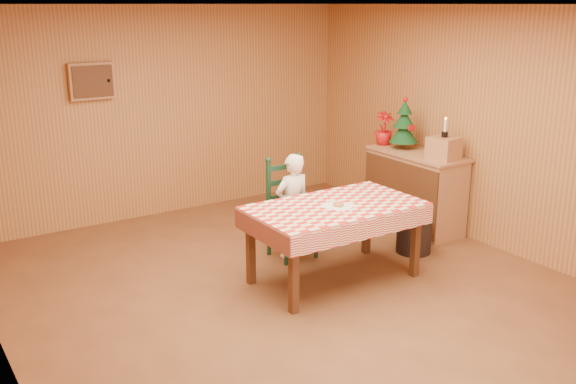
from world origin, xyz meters
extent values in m
plane|color=brown|center=(0.00, 0.00, 0.00)|extent=(6.00, 6.00, 0.00)
cube|color=#B67941|center=(0.00, 3.00, 1.30)|extent=(5.00, 0.10, 2.60)
cube|color=#B67941|center=(2.50, 0.00, 1.30)|extent=(0.10, 6.00, 2.60)
cube|color=#A6683D|center=(0.00, 0.00, 2.60)|extent=(5.00, 6.00, 0.10)
cube|color=#B37C50|center=(-0.90, 2.94, 1.75)|extent=(0.52, 0.08, 0.42)
cube|color=#532D16|center=(-0.90, 2.90, 1.75)|extent=(0.46, 0.02, 0.36)
sphere|color=black|center=(-0.72, 2.88, 1.75)|extent=(0.04, 0.04, 0.04)
cube|color=#532D16|center=(0.47, 0.11, 0.72)|extent=(1.60, 0.90, 0.06)
cube|color=#532D16|center=(-0.25, -0.26, 0.34)|extent=(0.07, 0.07, 0.69)
cube|color=#532D16|center=(1.19, -0.26, 0.34)|extent=(0.07, 0.07, 0.69)
cube|color=#532D16|center=(-0.25, 0.48, 0.34)|extent=(0.07, 0.07, 0.69)
cube|color=#532D16|center=(1.19, 0.48, 0.34)|extent=(0.07, 0.07, 0.69)
cube|color=red|center=(0.47, 0.11, 0.76)|extent=(1.64, 0.94, 0.02)
cube|color=red|center=(0.47, -0.36, 0.66)|extent=(1.64, 0.02, 0.18)
cube|color=red|center=(0.47, 0.58, 0.66)|extent=(1.64, 0.02, 0.18)
cube|color=#315828|center=(-0.35, 0.11, 0.66)|extent=(0.02, 0.94, 0.18)
cube|color=#315828|center=(1.29, 0.11, 0.66)|extent=(0.02, 0.94, 0.18)
cube|color=black|center=(0.47, 0.84, 0.43)|extent=(0.44, 0.40, 0.04)
cylinder|color=black|center=(0.28, 0.67, 0.21)|extent=(0.04, 0.04, 0.41)
cylinder|color=black|center=(0.66, 0.67, 0.21)|extent=(0.04, 0.04, 0.41)
cylinder|color=black|center=(0.28, 1.01, 0.21)|extent=(0.04, 0.04, 0.41)
cylinder|color=black|center=(0.66, 1.01, 0.21)|extent=(0.04, 0.04, 0.41)
cylinder|color=black|center=(0.28, 1.01, 0.75)|extent=(0.05, 0.05, 0.60)
sphere|color=black|center=(0.28, 1.01, 1.05)|extent=(0.06, 0.06, 0.06)
cylinder|color=black|center=(0.66, 1.01, 0.75)|extent=(0.05, 0.05, 0.60)
sphere|color=black|center=(0.66, 1.01, 1.05)|extent=(0.06, 0.06, 0.06)
cube|color=black|center=(0.47, 1.01, 0.63)|extent=(0.38, 0.03, 0.05)
cube|color=black|center=(0.47, 1.01, 0.79)|extent=(0.38, 0.03, 0.05)
cube|color=black|center=(0.47, 1.01, 0.95)|extent=(0.38, 0.03, 0.05)
imported|color=white|center=(0.47, 0.84, 0.56)|extent=(0.41, 0.27, 1.12)
cube|color=white|center=(0.47, 0.06, 0.77)|extent=(0.34, 0.34, 0.00)
torus|color=#C58246|center=(0.47, 0.06, 0.79)|extent=(0.12, 0.12, 0.04)
cube|color=#B37C50|center=(2.21, 0.80, 0.45)|extent=(0.50, 1.20, 0.90)
cube|color=#B37C50|center=(2.21, 0.80, 0.92)|extent=(0.54, 1.24, 0.03)
cube|color=#532D16|center=(1.95, 0.80, 0.45)|extent=(0.02, 1.20, 0.80)
cube|color=#B37C50|center=(2.21, 0.40, 1.06)|extent=(0.35, 0.35, 0.25)
cylinder|color=#532D16|center=(2.21, 1.05, 0.97)|extent=(0.04, 0.04, 0.08)
cone|color=#0C3617|center=(2.21, 1.05, 1.13)|extent=(0.34, 0.34, 0.24)
cone|color=#0C3617|center=(2.21, 1.05, 1.29)|extent=(0.26, 0.26, 0.20)
cone|color=#0C3617|center=(2.21, 1.05, 1.43)|extent=(0.18, 0.18, 0.16)
sphere|color=#B11011|center=(2.21, 1.05, 1.52)|extent=(0.06, 0.06, 0.06)
cube|color=#B11011|center=(2.19, 0.90, 1.21)|extent=(0.10, 0.02, 0.06)
sphere|color=#B11011|center=(2.29, 0.99, 1.16)|extent=(0.04, 0.04, 0.04)
sphere|color=#B11011|center=(2.14, 1.10, 1.23)|extent=(0.04, 0.04, 0.04)
sphere|color=#B11011|center=(2.25, 1.14, 1.33)|extent=(0.04, 0.04, 0.04)
imported|color=#B11011|center=(2.16, 1.35, 1.13)|extent=(0.28, 0.28, 0.40)
cylinder|color=black|center=(2.21, 0.40, 1.21)|extent=(0.07, 0.07, 0.06)
cylinder|color=white|center=(2.21, 0.40, 1.31)|extent=(0.03, 0.03, 0.14)
sphere|color=orange|center=(2.21, 0.40, 1.39)|extent=(0.02, 0.02, 0.02)
cylinder|color=black|center=(1.64, 0.21, 0.19)|extent=(0.41, 0.41, 0.38)
camera|label=1|loc=(-3.09, -4.50, 2.61)|focal=40.00mm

